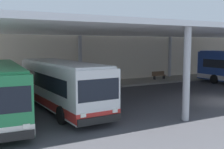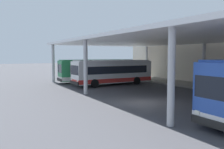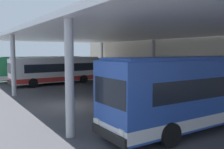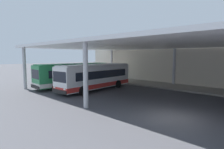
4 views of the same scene
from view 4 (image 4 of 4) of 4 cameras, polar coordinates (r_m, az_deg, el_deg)
name	(u,v)px [view 4 (image 4 of 4)]	position (r m, az deg, el deg)	size (l,w,h in m)	color
ground_plane	(172,118)	(13.28, 18.39, -12.76)	(200.00, 200.00, 0.00)	#47474C
platform_kerb	(218,92)	(24.15, 30.39, -4.72)	(42.00, 4.50, 0.18)	gray
canopy_shelter	(203,43)	(17.80, 26.59, 8.90)	(40.00, 17.00, 5.55)	silver
bus_nearest_bay	(74,75)	(25.32, -11.87, -0.02)	(3.17, 10.66, 3.17)	#28844C
bus_second_bay	(96,76)	(22.54, -5.10, -0.62)	(3.12, 10.65, 3.17)	white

